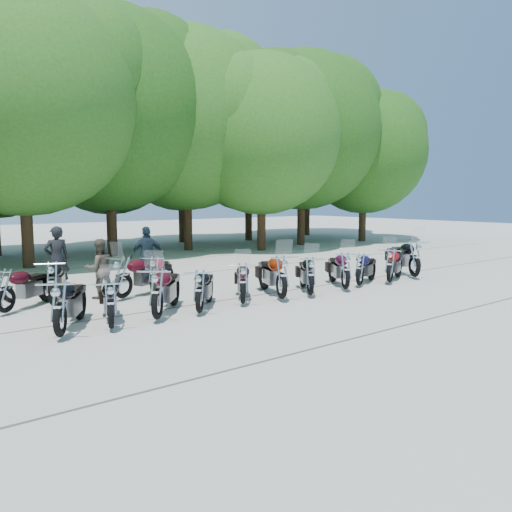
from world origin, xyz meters
TOP-DOWN VIEW (x-y plane):
  - ground at (0.00, 0.00)m, footprint 90.00×90.00m
  - tree_3 at (-3.57, 11.24)m, footprint 8.70×8.70m
  - tree_4 at (0.54, 13.09)m, footprint 9.13×9.13m
  - tree_5 at (4.61, 13.20)m, footprint 9.04×9.04m
  - tree_6 at (7.55, 10.82)m, footprint 8.00×8.00m
  - tree_7 at (11.20, 11.78)m, footprint 8.79×8.79m
  - tree_8 at (15.83, 11.20)m, footprint 7.53×7.53m
  - tree_12 at (1.80, 16.47)m, footprint 7.88×7.88m
  - tree_13 at (6.69, 17.47)m, footprint 8.31×8.31m
  - tree_14 at (10.68, 16.09)m, footprint 8.02×8.02m
  - tree_15 at (16.61, 17.02)m, footprint 9.67×9.67m
  - motorcycle_0 at (-5.59, 0.34)m, footprint 1.76×2.33m
  - motorcycle_1 at (-4.59, 0.36)m, footprint 1.31×2.15m
  - motorcycle_2 at (-3.51, 0.45)m, footprint 2.07×2.27m
  - motorcycle_3 at (-2.46, 0.44)m, footprint 1.84×2.01m
  - motorcycle_4 at (-1.08, 0.64)m, footprint 1.81×2.13m
  - motorcycle_5 at (0.04, 0.46)m, footprint 1.65×2.52m
  - motorcycle_6 at (0.98, 0.37)m, footprint 1.85×2.19m
  - motorcycle_7 at (2.40, 0.40)m, footprint 1.82×2.27m
  - motorcycle_8 at (3.23, 0.57)m, footprint 2.14×1.48m
  - motorcycle_9 at (4.39, 0.35)m, footprint 2.29×1.64m
  - motorcycle_10 at (5.87, 0.49)m, footprint 1.96×2.60m
  - motorcycle_11 at (-5.98, 3.17)m, footprint 2.08×1.88m
  - motorcycle_12 at (-4.89, 3.31)m, footprint 1.56×2.39m
  - motorcycle_13 at (-3.18, 3.09)m, footprint 2.42×1.57m
  - motorcycle_14 at (-2.22, 3.22)m, footprint 1.89×2.11m
  - rider_1 at (-3.54, 3.79)m, footprint 0.79×0.62m
  - rider_2 at (-1.58, 4.96)m, footprint 1.13×0.66m
  - rider_3 at (-4.16, 5.42)m, footprint 0.72×0.50m

SIDE VIEW (x-z plane):
  - ground at x=0.00m, z-range 0.00..0.00m
  - motorcycle_1 at x=-4.59m, z-range 0.00..1.17m
  - motorcycle_8 at x=3.23m, z-range 0.00..1.17m
  - motorcycle_3 at x=-2.46m, z-range 0.00..1.18m
  - motorcycle_11 at x=-5.98m, z-range 0.00..1.22m
  - motorcycle_4 at x=-1.08m, z-range 0.00..1.22m
  - motorcycle_14 at x=-2.22m, z-range 0.00..1.23m
  - motorcycle_6 at x=0.98m, z-range 0.00..1.25m
  - motorcycle_9 at x=4.39m, z-range 0.00..1.26m
  - motorcycle_7 at x=2.40m, z-range 0.00..1.28m
  - motorcycle_0 at x=-5.59m, z-range 0.00..1.29m
  - motorcycle_12 at x=-4.89m, z-range 0.00..1.30m
  - motorcycle_13 at x=-3.18m, z-range 0.00..1.32m
  - motorcycle_2 at x=-3.51m, z-range 0.00..1.33m
  - motorcycle_5 at x=0.04m, z-range 0.00..1.37m
  - motorcycle_10 at x=5.87m, z-range 0.00..1.45m
  - rider_1 at x=-3.54m, z-range 0.00..1.60m
  - rider_2 at x=-1.58m, z-range 0.00..1.81m
  - rider_3 at x=-4.16m, z-range 0.00..1.89m
  - tree_8 at x=15.83m, z-range 0.85..10.10m
  - tree_12 at x=1.80m, z-range 0.89..10.56m
  - tree_6 at x=7.55m, z-range 0.90..10.72m
  - tree_14 at x=10.68m, z-range 0.91..10.75m
  - tree_13 at x=6.69m, z-range 0.94..11.14m
  - tree_3 at x=-3.57m, z-range 0.98..11.66m
  - tree_7 at x=11.20m, z-range 0.99..11.79m
  - tree_5 at x=4.61m, z-range 1.02..12.12m
  - tree_4 at x=0.54m, z-range 1.03..12.24m
  - tree_15 at x=16.61m, z-range 1.09..12.96m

